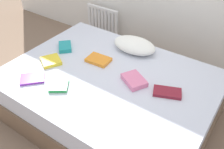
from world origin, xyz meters
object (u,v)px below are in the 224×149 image
at_px(textbook_purple, 32,78).
at_px(textbook_teal, 65,47).
at_px(radiator, 103,22).
at_px(textbook_green, 59,85).
at_px(pillow, 134,45).
at_px(bed, 109,95).
at_px(textbook_pink, 134,80).
at_px(textbook_yellow, 51,61).
at_px(textbook_maroon, 167,92).
at_px(textbook_orange, 98,60).

bearing_deg(textbook_purple, textbook_teal, 55.63).
xyz_separation_m(radiator, textbook_purple, (0.41, -1.66, 0.20)).
bearing_deg(textbook_green, pillow, 129.22).
height_order(pillow, textbook_teal, pillow).
distance_m(bed, textbook_pink, 0.37).
distance_m(textbook_yellow, textbook_purple, 0.31).
xyz_separation_m(textbook_maroon, textbook_orange, (-0.79, 0.06, 0.00)).
height_order(bed, radiator, radiator).
relative_size(pillow, textbook_green, 2.67).
height_order(radiator, textbook_yellow, radiator).
bearing_deg(radiator, bed, -51.18).
relative_size(textbook_maroon, textbook_orange, 1.02).
xyz_separation_m(textbook_green, textbook_purple, (-0.28, -0.07, -0.00)).
relative_size(textbook_maroon, textbook_purple, 1.13).
relative_size(pillow, textbook_pink, 2.10).
xyz_separation_m(textbook_orange, textbook_purple, (-0.33, -0.59, -0.01)).
relative_size(textbook_green, textbook_purple, 0.85).
distance_m(pillow, textbook_purple, 1.11).
relative_size(radiator, textbook_teal, 2.64).
bearing_deg(textbook_green, textbook_maroon, 83.30).
relative_size(textbook_teal, textbook_orange, 0.85).
bearing_deg(bed, textbook_yellow, -165.71).
height_order(textbook_yellow, textbook_orange, textbook_yellow).
bearing_deg(textbook_pink, textbook_purple, -118.12).
xyz_separation_m(bed, textbook_green, (-0.28, -0.39, 0.27)).
bearing_deg(textbook_purple, pillow, 15.10).
distance_m(bed, radiator, 1.54).
bearing_deg(textbook_teal, bed, 34.79).
xyz_separation_m(textbook_maroon, textbook_purple, (-1.12, -0.53, -0.00)).
distance_m(pillow, textbook_maroon, 0.75).
distance_m(pillow, textbook_pink, 0.56).
height_order(bed, textbook_pink, textbook_pink).
bearing_deg(textbook_maroon, textbook_teal, 155.78).
distance_m(textbook_teal, textbook_pink, 0.93).
height_order(radiator, textbook_orange, radiator).
bearing_deg(textbook_orange, bed, -34.55).
xyz_separation_m(textbook_teal, textbook_orange, (0.45, 0.01, -0.01)).
bearing_deg(textbook_pink, textbook_teal, -154.85).
bearing_deg(pillow, textbook_pink, -59.68).
bearing_deg(textbook_purple, textbook_orange, 14.34).
height_order(bed, textbook_orange, textbook_orange).
relative_size(radiator, textbook_purple, 2.49).
xyz_separation_m(radiator, textbook_teal, (0.28, -1.08, 0.21)).
distance_m(radiator, pillow, 1.18).
relative_size(bed, textbook_yellow, 10.23).
relative_size(radiator, textbook_maroon, 2.21).
height_order(textbook_maroon, textbook_teal, textbook_teal).
relative_size(pillow, textbook_teal, 2.39).
relative_size(textbook_yellow, textbook_teal, 0.97).
height_order(textbook_orange, textbook_purple, textbook_orange).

